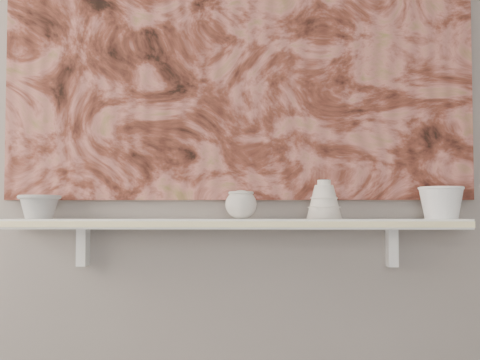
{
  "coord_description": "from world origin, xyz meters",
  "views": [
    {
      "loc": [
        0.08,
        -0.55,
        0.95
      ],
      "look_at": [
        0.01,
        1.49,
        1.05
      ],
      "focal_mm": 50.0,
      "sensor_mm": 36.0,
      "label": 1
    }
  ],
  "objects_px": {
    "painting": "(237,31)",
    "cup_cream": "(241,205)",
    "shelf": "(236,224)",
    "bowl_grey": "(39,206)",
    "bell_vessel": "(324,199)",
    "bowl_white": "(441,203)"
  },
  "relations": [
    {
      "from": "painting",
      "to": "cup_cream",
      "type": "relative_size",
      "value": 15.42
    },
    {
      "from": "shelf",
      "to": "cup_cream",
      "type": "xyz_separation_m",
      "value": [
        0.02,
        0.0,
        0.06
      ]
    },
    {
      "from": "bowl_grey",
      "to": "bell_vessel",
      "type": "relative_size",
      "value": 1.11
    },
    {
      "from": "shelf",
      "to": "bowl_grey",
      "type": "xyz_separation_m",
      "value": [
        -0.61,
        0.0,
        0.05
      ]
    },
    {
      "from": "painting",
      "to": "bowl_white",
      "type": "distance_m",
      "value": 0.85
    },
    {
      "from": "bowl_grey",
      "to": "cup_cream",
      "type": "height_order",
      "value": "cup_cream"
    },
    {
      "from": "shelf",
      "to": "painting",
      "type": "distance_m",
      "value": 0.63
    },
    {
      "from": "bowl_grey",
      "to": "bell_vessel",
      "type": "bearing_deg",
      "value": 0.0
    },
    {
      "from": "bell_vessel",
      "to": "bowl_grey",
      "type": "bearing_deg",
      "value": 180.0
    },
    {
      "from": "bowl_grey",
      "to": "cup_cream",
      "type": "xyz_separation_m",
      "value": [
        0.63,
        0.0,
        0.01
      ]
    },
    {
      "from": "bowl_white",
      "to": "painting",
      "type": "bearing_deg",
      "value": 172.7
    },
    {
      "from": "shelf",
      "to": "cup_cream",
      "type": "relative_size",
      "value": 14.39
    },
    {
      "from": "cup_cream",
      "to": "bowl_white",
      "type": "distance_m",
      "value": 0.61
    },
    {
      "from": "painting",
      "to": "bowl_grey",
      "type": "relative_size",
      "value": 11.18
    },
    {
      "from": "shelf",
      "to": "bowl_grey",
      "type": "height_order",
      "value": "bowl_grey"
    },
    {
      "from": "shelf",
      "to": "cup_cream",
      "type": "distance_m",
      "value": 0.06
    },
    {
      "from": "painting",
      "to": "bell_vessel",
      "type": "bearing_deg",
      "value": -16.47
    },
    {
      "from": "shelf",
      "to": "cup_cream",
      "type": "bearing_deg",
      "value": 0.0
    },
    {
      "from": "shelf",
      "to": "bowl_white",
      "type": "distance_m",
      "value": 0.63
    },
    {
      "from": "cup_cream",
      "to": "bell_vessel",
      "type": "height_order",
      "value": "bell_vessel"
    },
    {
      "from": "shelf",
      "to": "bell_vessel",
      "type": "relative_size",
      "value": 11.58
    },
    {
      "from": "bowl_white",
      "to": "shelf",
      "type": "bearing_deg",
      "value": 180.0
    }
  ]
}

